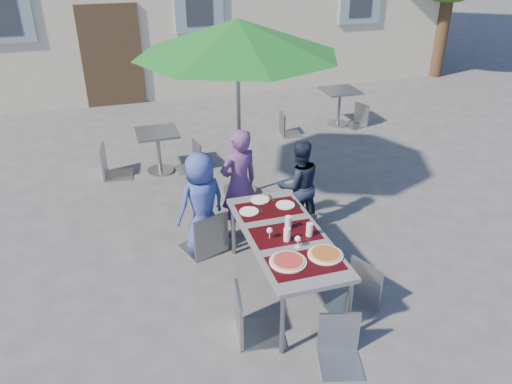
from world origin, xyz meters
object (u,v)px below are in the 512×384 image
object	(u,v)px
bg_chair_r_0	(191,140)
cafe_table_1	(339,101)
pizza_near_right	(325,254)
chair_2	(297,208)
chair_0	(205,208)
dining_table	(285,238)
bg_chair_l_0	(108,142)
child_0	(202,203)
chair_5	(343,316)
pizza_near_left	(288,261)
bg_chair_l_1	(287,110)
child_2	(298,185)
patio_umbrella	(237,38)
child_1	(239,184)
chair_1	(266,201)
chair_4	(362,263)
cafe_table_0	(158,145)
chair_3	(250,287)
bg_chair_r_1	(359,102)

from	to	relation	value
bg_chair_r_0	cafe_table_1	size ratio (longest dim) A/B	1.18
pizza_near_right	chair_2	size ratio (longest dim) A/B	0.36
chair_0	chair_2	xyz separation A→B (m)	(1.09, -0.23, -0.05)
dining_table	bg_chair_l_0	bearing A→B (deg)	114.81
child_0	chair_5	size ratio (longest dim) A/B	1.49
pizza_near_left	bg_chair_l_0	size ratio (longest dim) A/B	0.36
cafe_table_1	bg_chair_l_1	distance (m)	1.23
pizza_near_left	child_2	xyz separation A→B (m)	(0.81, 1.73, -0.15)
pizza_near_left	bg_chair_l_0	distance (m)	4.36
patio_umbrella	bg_chair_l_1	xyz separation A→B (m)	(1.55, 2.13, -1.82)
child_0	chair_2	distance (m)	1.16
dining_table	bg_chair_l_1	size ratio (longest dim) A/B	2.15
chair_2	bg_chair_r_0	xyz separation A→B (m)	(-0.80, 2.74, -0.07)
pizza_near_right	patio_umbrella	world-z (taller)	patio_umbrella
bg_chair_r_0	child_1	bearing A→B (deg)	-84.46
child_0	child_2	bearing A→B (deg)	166.76
pizza_near_right	bg_chair_r_0	xyz separation A→B (m)	(-0.59, 3.99, -0.26)
chair_0	chair_2	size ratio (longest dim) A/B	1.08
chair_1	chair_4	size ratio (longest dim) A/B	0.99
chair_0	child_0	bearing A→B (deg)	103.42
cafe_table_1	chair_5	bearing A→B (deg)	-115.59
chair_4	bg_chair_l_0	size ratio (longest dim) A/B	0.94
child_1	chair_2	size ratio (longest dim) A/B	1.49
child_0	bg_chair_l_0	xyz separation A→B (m)	(-0.99, 2.51, -0.06)
child_0	chair_0	size ratio (longest dim) A/B	1.23
pizza_near_left	pizza_near_right	xyz separation A→B (m)	(0.39, -0.00, -0.00)
chair_0	bg_chair_l_0	xyz separation A→B (m)	(-1.01, 2.61, -0.03)
child_1	cafe_table_1	distance (m)	4.58
chair_1	child_2	bearing A→B (deg)	17.11
bg_chair_l_1	bg_chair_l_0	bearing A→B (deg)	-165.44
bg_chair_l_1	chair_5	bearing A→B (deg)	-105.64
chair_2	patio_umbrella	xyz separation A→B (m)	(-0.28, 1.59, 1.75)
cafe_table_0	bg_chair_l_1	size ratio (longest dim) A/B	0.82
chair_3	cafe_table_1	bearing A→B (deg)	56.42
chair_1	cafe_table_0	distance (m)	2.65
pizza_near_left	bg_chair_l_1	distance (m)	5.31
pizza_near_left	bg_chair_l_0	world-z (taller)	bg_chair_l_0
bg_chair_r_1	bg_chair_r_0	bearing A→B (deg)	-164.17
pizza_near_right	bg_chair_l_1	distance (m)	5.18
bg_chair_l_1	bg_chair_r_1	distance (m)	1.58
bg_chair_r_1	dining_table	bearing A→B (deg)	-125.97
child_0	chair_1	world-z (taller)	child_0
chair_5	chair_2	bearing A→B (deg)	81.09
chair_1	bg_chair_r_1	world-z (taller)	chair_1
dining_table	pizza_near_right	bearing A→B (deg)	-64.37
child_1	bg_chair_r_0	distance (m)	2.22
chair_3	bg_chair_r_1	xyz separation A→B (m)	(3.84, 5.08, -0.11)
bg_chair_l_1	chair_3	bearing A→B (deg)	-114.31
child_2	cafe_table_0	bearing A→B (deg)	-56.14
dining_table	bg_chair_r_1	size ratio (longest dim) A/B	2.18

